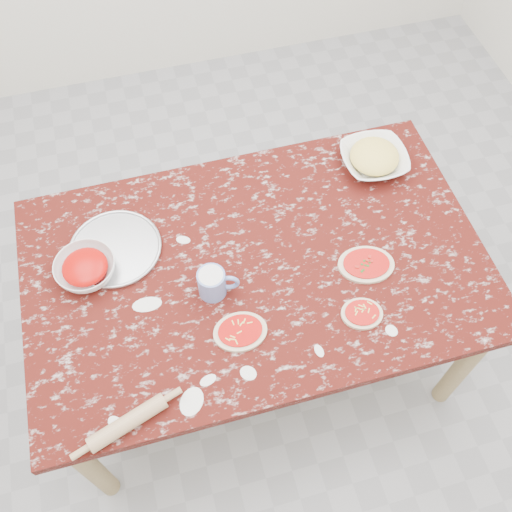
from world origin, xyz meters
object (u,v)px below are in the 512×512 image
at_px(pizza_tray, 115,249).
at_px(flour_mug, 213,283).
at_px(worktable, 256,276).
at_px(rolling_pin, 128,423).
at_px(cheese_bowl, 374,159).
at_px(sauce_bowl, 86,269).

xyz_separation_m(pizza_tray, flour_mug, (0.30, -0.25, 0.05)).
bearing_deg(worktable, rolling_pin, -139.23).
bearing_deg(cheese_bowl, pizza_tray, -172.78).
bearing_deg(rolling_pin, worktable, 40.77).
height_order(worktable, flour_mug, flour_mug).
distance_m(sauce_bowl, flour_mug, 0.44).
bearing_deg(sauce_bowl, cheese_bowl, 10.15).
bearing_deg(worktable, flour_mug, -157.75).
distance_m(worktable, rolling_pin, 0.68).
height_order(pizza_tray, cheese_bowl, cheese_bowl).
height_order(pizza_tray, rolling_pin, rolling_pin).
bearing_deg(flour_mug, cheese_bowl, 27.92).
bearing_deg(sauce_bowl, worktable, -11.31).
distance_m(cheese_bowl, rolling_pin, 1.31).
bearing_deg(rolling_pin, sauce_bowl, 95.92).
height_order(worktable, cheese_bowl, cheese_bowl).
bearing_deg(rolling_pin, cheese_bowl, 35.28).
bearing_deg(flour_mug, sauce_bowl, 155.77).
relative_size(worktable, rolling_pin, 6.52).
height_order(worktable, pizza_tray, pizza_tray).
height_order(pizza_tray, sauce_bowl, sauce_bowl).
relative_size(cheese_bowl, flour_mug, 1.81).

